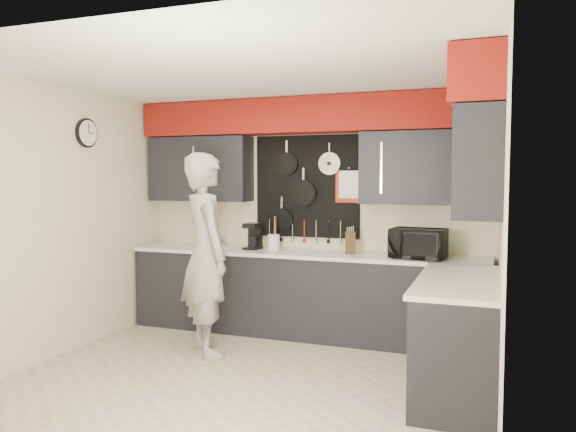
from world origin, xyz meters
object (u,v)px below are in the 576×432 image
at_px(microwave, 418,243).
at_px(utensil_crock, 274,242).
at_px(knife_block, 350,243).
at_px(coffee_maker, 254,236).
at_px(person, 206,254).

xyz_separation_m(microwave, utensil_crock, (-1.60, 0.11, -0.06)).
relative_size(microwave, knife_block, 2.32).
bearing_deg(coffee_maker, person, -88.34).
distance_m(knife_block, person, 1.53).
bearing_deg(person, utensil_crock, -61.82).
bearing_deg(utensil_crock, person, -107.64).
xyz_separation_m(knife_block, utensil_crock, (-0.89, 0.03, -0.03)).
relative_size(utensil_crock, person, 0.09).
distance_m(knife_block, utensil_crock, 0.89).
distance_m(microwave, person, 2.11).
bearing_deg(person, coffee_maker, -49.00).
bearing_deg(coffee_maker, microwave, 3.89).
xyz_separation_m(microwave, coffee_maker, (-1.83, 0.08, 0.00)).
height_order(microwave, utensil_crock, microwave).
bearing_deg(utensil_crock, microwave, -3.98).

